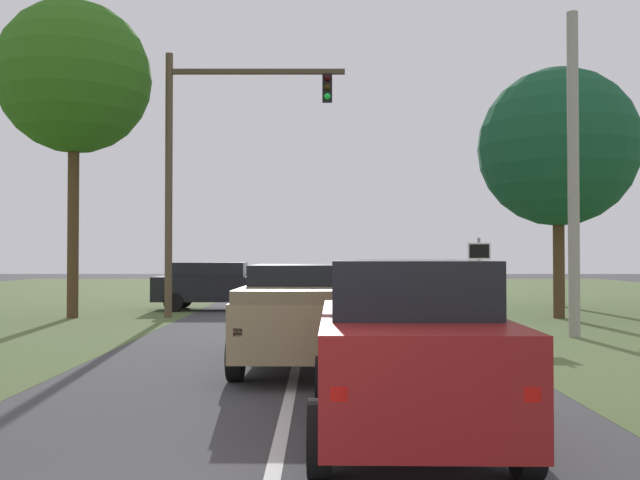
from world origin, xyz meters
TOP-DOWN VIEW (x-y plane):
  - ground_plane at (0.00, 10.12)m, footprint 120.00×120.00m
  - red_suv_near at (1.41, 3.27)m, footprint 2.18×4.44m
  - pickup_truck_lead at (0.10, 8.32)m, footprint 2.34×5.43m
  - traffic_light at (-3.18, 18.26)m, footprint 5.88×0.40m
  - keep_moving_sign at (4.63, 13.85)m, footprint 0.60×0.09m
  - oak_tree_right at (8.14, 18.02)m, footprint 5.11×5.11m
  - crossing_suv_far at (-3.50, 21.48)m, footprint 4.46×2.05m
  - utility_pole_right at (6.75, 12.81)m, footprint 0.28×0.28m
  - extra_tree_1 at (9.96, 23.20)m, footprint 3.82×3.82m
  - extra_tree_2 at (-7.59, 18.17)m, footprint 4.95×4.95m

SIDE VIEW (x-z plane):
  - ground_plane at x=0.00m, z-range 0.00..0.00m
  - crossing_suv_far at x=-3.50m, z-range 0.05..1.81m
  - pickup_truck_lead at x=0.10m, z-range 0.04..1.91m
  - red_suv_near at x=1.41m, z-range 0.05..2.04m
  - keep_moving_sign at x=4.63m, z-range 0.35..2.84m
  - utility_pole_right at x=6.75m, z-range 0.00..8.12m
  - oak_tree_right at x=8.14m, z-range 1.48..9.56m
  - traffic_light at x=-3.18m, z-range 1.20..9.85m
  - extra_tree_1 at x=9.96m, z-range 2.11..10.24m
  - extra_tree_2 at x=-7.59m, z-range 2.66..12.98m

